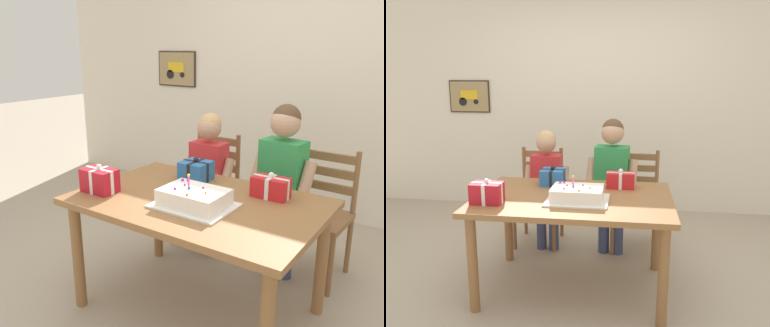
% 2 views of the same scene
% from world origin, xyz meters
% --- Properties ---
extents(ground_plane, '(20.00, 20.00, 0.00)m').
position_xyz_m(ground_plane, '(0.00, 0.00, 0.00)').
color(ground_plane, tan).
extents(back_wall, '(6.40, 0.11, 2.60)m').
position_xyz_m(back_wall, '(-0.01, 1.97, 1.30)').
color(back_wall, silver).
rests_on(back_wall, ground).
extents(dining_table, '(1.44, 0.95, 0.74)m').
position_xyz_m(dining_table, '(0.00, 0.00, 0.65)').
color(dining_table, olive).
rests_on(dining_table, ground).
extents(birthday_cake, '(0.44, 0.34, 0.19)m').
position_xyz_m(birthday_cake, '(0.04, -0.11, 0.79)').
color(birthday_cake, white).
rests_on(birthday_cake, dining_table).
extents(gift_box_red_large, '(0.22, 0.13, 0.16)m').
position_xyz_m(gift_box_red_large, '(0.34, 0.27, 0.81)').
color(gift_box_red_large, red).
rests_on(gift_box_red_large, dining_table).
extents(gift_box_beside_cake, '(0.22, 0.15, 0.18)m').
position_xyz_m(gift_box_beside_cake, '(-0.57, -0.23, 0.82)').
color(gift_box_beside_cake, red).
rests_on(gift_box_beside_cake, dining_table).
extents(gift_box_corner_small, '(0.19, 0.19, 0.16)m').
position_xyz_m(gift_box_corner_small, '(-0.21, 0.29, 0.81)').
color(gift_box_corner_small, '#286BB7').
rests_on(gift_box_corner_small, dining_table).
extents(chair_left, '(0.42, 0.42, 0.92)m').
position_xyz_m(chair_left, '(-0.46, 0.85, 0.47)').
color(chair_left, brown).
rests_on(chair_left, ground).
extents(chair_right, '(0.44, 0.44, 0.92)m').
position_xyz_m(chair_right, '(0.47, 0.85, 0.47)').
color(chair_right, brown).
rests_on(chair_right, ground).
extents(child_older, '(0.47, 0.28, 1.25)m').
position_xyz_m(child_older, '(0.25, 0.67, 0.76)').
color(child_older, '#38426B').
rests_on(child_older, ground).
extents(child_younger, '(0.41, 0.23, 1.13)m').
position_xyz_m(child_younger, '(-0.35, 0.67, 0.69)').
color(child_younger, '#38426B').
rests_on(child_younger, ground).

